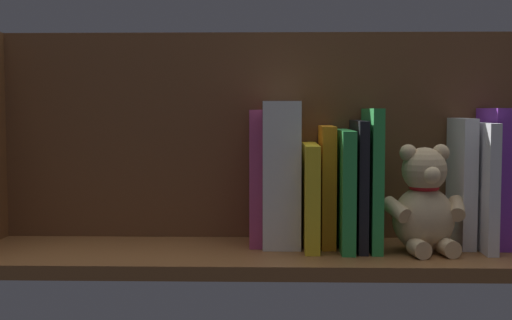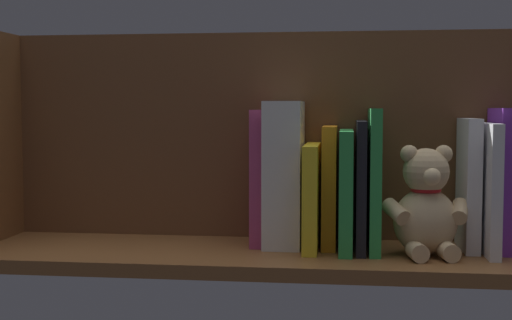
{
  "view_description": "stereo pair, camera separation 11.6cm",
  "coord_description": "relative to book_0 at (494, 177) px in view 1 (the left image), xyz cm",
  "views": [
    {
      "loc": [
        -3.09,
        115.75,
        22.93
      ],
      "look_at": [
        0.0,
        0.0,
        14.7
      ],
      "focal_mm": 49.84,
      "sensor_mm": 36.0,
      "label": 1
    },
    {
      "loc": [
        -14.65,
        114.86,
        22.93
      ],
      "look_at": [
        0.0,
        0.0,
        14.7
      ],
      "focal_mm": 49.84,
      "sensor_mm": 36.0,
      "label": 2
    }
  ],
  "objects": [
    {
      "name": "book_4",
      "position": [
        23.0,
        1.86,
        -1.02
      ],
      "size": [
        1.55,
        16.02,
        21.14
      ],
      "primitive_type": "cube",
      "color": "black",
      "rests_on": "ground_plane"
    },
    {
      "name": "book_3",
      "position": [
        20.82,
        1.96,
        -0.03
      ],
      "size": [
        1.79,
        16.22,
        23.12
      ],
      "primitive_type": "cube",
      "color": "green",
      "rests_on": "ground_plane"
    },
    {
      "name": "book_8",
      "position": [
        40.49,
        -0.66,
        -0.14
      ],
      "size": [
        2.15,
        10.96,
        22.9
      ],
      "primitive_type": "cube",
      "color": "#B23F72",
      "rests_on": "ground_plane"
    },
    {
      "name": "book_0",
      "position": [
        0.0,
        0.0,
        0.0
      ],
      "size": [
        3.13,
        12.29,
        23.18
      ],
      "primitive_type": "cube",
      "color": "purple",
      "rests_on": "ground_plane"
    },
    {
      "name": "book_5",
      "position": [
        25.37,
        2.29,
        -1.79
      ],
      "size": [
        2.17,
        16.86,
        19.6
      ],
      "primitive_type": "cube",
      "color": "green",
      "rests_on": "ground_plane"
    },
    {
      "name": "shelf_back_panel",
      "position": [
        40.03,
        -7.29,
        6.69
      ],
      "size": [
        97.04,
        1.5,
        36.56
      ],
      "primitive_type": "cube",
      "color": "brown",
      "rests_on": "ground_plane"
    },
    {
      "name": "teddy_bear",
      "position": [
        12.86,
        5.84,
        -3.93
      ],
      "size": [
        13.94,
        12.22,
        17.4
      ],
      "rotation": [
        0.0,
        0.0,
        0.16
      ],
      "color": "#D1B284",
      "rests_on": "ground_plane"
    },
    {
      "name": "book_1",
      "position": [
        2.95,
        2.07,
        -1.19
      ],
      "size": [
        1.75,
        16.42,
        20.8
      ],
      "primitive_type": "cube",
      "color": "silver",
      "rests_on": "ground_plane"
    },
    {
      "name": "ground_plane",
      "position": [
        40.03,
        4.16,
        -12.69
      ],
      "size": [
        97.04,
        27.41,
        2.2
      ],
      "primitive_type": "cube",
      "color": "brown"
    },
    {
      "name": "book_6",
      "position": [
        28.12,
        -0.03,
        -1.49
      ],
      "size": [
        2.33,
        12.22,
        20.19
      ],
      "primitive_type": "cube",
      "color": "orange",
      "rests_on": "ground_plane"
    },
    {
      "name": "book_2",
      "position": [
        5.48,
        -0.08,
        -0.84
      ],
      "size": [
        2.29,
        12.13,
        21.5
      ],
      "primitive_type": "cube",
      "color": "silver",
      "rests_on": "ground_plane"
    },
    {
      "name": "book_7",
      "position": [
        30.98,
        1.96,
        -2.97
      ],
      "size": [
        2.37,
        16.2,
        17.23
      ],
      "primitive_type": "cube",
      "color": "yellow",
      "rests_on": "ground_plane"
    },
    {
      "name": "dictionary_thick_white",
      "position": [
        35.79,
        0.15,
        0.57
      ],
      "size": [
        6.23,
        12.39,
        24.32
      ],
      "primitive_type": "cube",
      "color": "white",
      "rests_on": "ground_plane"
    }
  ]
}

